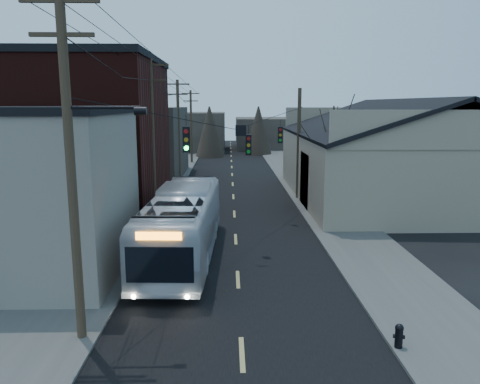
% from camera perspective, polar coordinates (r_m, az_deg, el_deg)
% --- Properties ---
extents(road_surface, '(9.00, 110.00, 0.02)m').
position_cam_1_polar(road_surface, '(41.36, -0.88, 0.50)').
color(road_surface, black).
rests_on(road_surface, ground).
extents(sidewalk_left, '(4.00, 110.00, 0.12)m').
position_cam_1_polar(sidewalk_left, '(41.80, -9.82, 0.52)').
color(sidewalk_left, '#474744').
rests_on(sidewalk_left, ground).
extents(sidewalk_right, '(4.00, 110.00, 0.12)m').
position_cam_1_polar(sidewalk_right, '(41.91, 8.05, 0.60)').
color(sidewalk_right, '#474744').
rests_on(sidewalk_right, ground).
extents(building_clapboard, '(8.00, 8.00, 7.00)m').
position_cam_1_polar(building_clapboard, '(21.85, -24.65, -0.33)').
color(building_clapboard, gray).
rests_on(building_clapboard, ground).
extents(building_brick, '(10.00, 12.00, 10.00)m').
position_cam_1_polar(building_brick, '(32.26, -18.88, 6.00)').
color(building_brick, black).
rests_on(building_brick, ground).
extents(building_left_far, '(9.00, 14.00, 7.00)m').
position_cam_1_polar(building_left_far, '(47.74, -12.50, 5.84)').
color(building_left_far, '#37322C').
rests_on(building_left_far, ground).
extents(warehouse, '(16.16, 20.60, 7.73)m').
position_cam_1_polar(warehouse, '(38.40, 19.01, 3.19)').
color(warehouse, gray).
rests_on(warehouse, ground).
extents(building_far_left, '(10.00, 12.00, 6.00)m').
position_cam_1_polar(building_far_left, '(76.04, -5.70, 7.35)').
color(building_far_left, '#37322C').
rests_on(building_far_left, ground).
extents(building_far_right, '(12.00, 14.00, 5.00)m').
position_cam_1_polar(building_far_right, '(81.18, 3.83, 7.23)').
color(building_far_right, '#37322C').
rests_on(building_far_right, ground).
extents(bare_tree, '(0.40, 0.40, 7.20)m').
position_cam_1_polar(bare_tree, '(31.68, 11.15, 3.75)').
color(bare_tree, black).
rests_on(bare_tree, ground).
extents(utility_lines, '(11.24, 45.28, 10.50)m').
position_cam_1_polar(utility_lines, '(35.04, -5.94, 6.76)').
color(utility_lines, '#382B1E').
rests_on(utility_lines, ground).
extents(bus, '(3.29, 12.06, 3.33)m').
position_cam_1_polar(bus, '(22.50, -7.01, -3.92)').
color(bus, silver).
rests_on(bus, ground).
extents(parked_car, '(1.60, 3.86, 1.24)m').
position_cam_1_polar(parked_car, '(38.52, -5.30, 0.62)').
color(parked_car, '#AFB2B7').
rests_on(parked_car, ground).
extents(fire_hydrant, '(0.36, 0.25, 0.75)m').
position_cam_1_polar(fire_hydrant, '(15.35, 18.82, -16.16)').
color(fire_hydrant, black).
rests_on(fire_hydrant, sidewalk_right).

